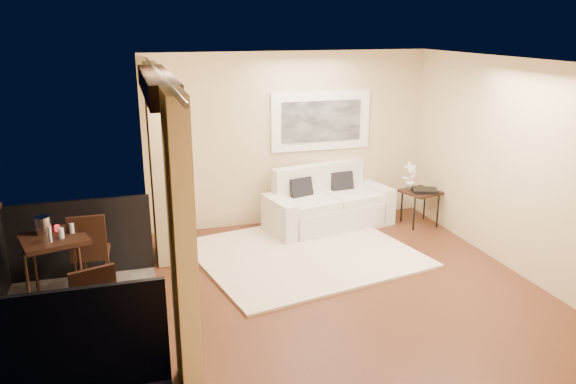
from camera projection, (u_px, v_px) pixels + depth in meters
name	position (u px, v px, depth m)	size (l,w,h in m)	color
floor	(347.00, 286.00, 6.90)	(5.00, 5.00, 0.00)	#562C19
room_shell	(157.00, 84.00, 5.59)	(5.00, 6.40, 5.00)	white
balcony	(59.00, 310.00, 5.95)	(1.81, 2.60, 1.17)	#605B56
curtains	(166.00, 197.00, 5.94)	(0.16, 4.80, 2.64)	tan
artwork	(321.00, 121.00, 8.83)	(1.62, 0.07, 0.92)	white
rug	(304.00, 253.00, 7.83)	(2.85, 2.48, 0.04)	#F5E2C5
sofa	(327.00, 206.00, 8.85)	(2.11, 1.24, 0.95)	silver
side_table	(420.00, 194.00, 8.86)	(0.64, 0.64, 0.56)	black
tray	(425.00, 190.00, 8.77)	(0.38, 0.28, 0.05)	black
orchid	(410.00, 176.00, 8.85)	(0.23, 0.16, 0.45)	white
bistro_table	(54.00, 243.00, 6.33)	(0.85, 0.85, 0.80)	black
balcony_chair_far	(89.00, 247.00, 6.62)	(0.44, 0.45, 0.98)	black
balcony_chair_near	(99.00, 313.00, 5.14)	(0.53, 0.53, 0.97)	black
ice_bucket	(43.00, 225.00, 6.37)	(0.18, 0.18, 0.20)	silver
candle	(57.00, 228.00, 6.46)	(0.06, 0.06, 0.07)	red
vase	(50.00, 234.00, 6.13)	(0.04, 0.04, 0.18)	silver
glass_a	(61.00, 233.00, 6.24)	(0.06, 0.06, 0.12)	white
glass_b	(72.00, 228.00, 6.39)	(0.06, 0.06, 0.12)	silver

